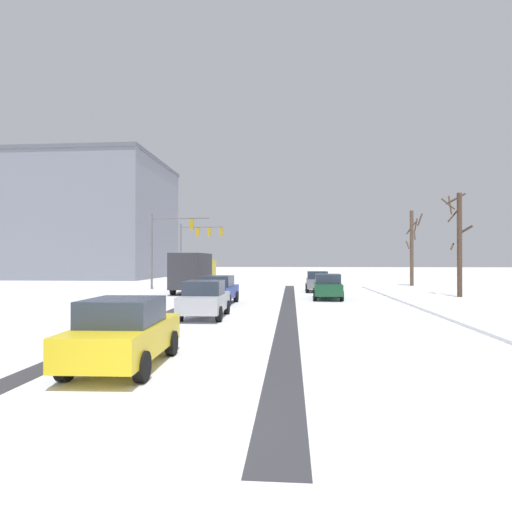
% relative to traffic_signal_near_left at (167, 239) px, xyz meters
% --- Properties ---
extents(ground_plane, '(300.00, 300.00, 0.00)m').
position_rel_traffic_signal_near_left_xyz_m(ground_plane, '(8.21, -30.18, -4.37)').
color(ground_plane, white).
extents(wheel_track_left_lane, '(0.72, 37.67, 0.01)m').
position_rel_traffic_signal_near_left_xyz_m(wheel_track_left_lane, '(4.93, -13.06, -4.37)').
color(wheel_track_left_lane, '#38383D').
rests_on(wheel_track_left_lane, ground).
extents(wheel_track_right_lane, '(0.81, 37.67, 0.01)m').
position_rel_traffic_signal_near_left_xyz_m(wheel_track_right_lane, '(10.53, -13.06, -4.37)').
color(wheel_track_right_lane, '#38383D').
rests_on(wheel_track_right_lane, ground).
extents(sidewalk_kerb_right, '(4.00, 37.67, 0.12)m').
position_rel_traffic_signal_near_left_xyz_m(sidewalk_kerb_right, '(19.18, -14.77, -4.31)').
color(sidewalk_kerb_right, white).
rests_on(sidewalk_kerb_right, ground).
extents(traffic_signal_near_left, '(5.14, 0.41, 6.50)m').
position_rel_traffic_signal_near_left_xyz_m(traffic_signal_near_left, '(0.00, 0.00, 0.00)').
color(traffic_signal_near_left, slate).
rests_on(traffic_signal_near_left, ground).
extents(traffic_signal_far_left, '(4.80, 0.56, 6.50)m').
position_rel_traffic_signal_near_left_xyz_m(traffic_signal_far_left, '(0.52, 9.96, 0.38)').
color(traffic_signal_far_left, slate).
rests_on(traffic_signal_far_left, ground).
extents(car_grey_lead, '(1.89, 4.13, 1.62)m').
position_rel_traffic_signal_near_left_xyz_m(car_grey_lead, '(12.75, -1.90, -3.55)').
color(car_grey_lead, slate).
rests_on(car_grey_lead, ground).
extents(car_dark_green_second, '(1.97, 4.17, 1.62)m').
position_rel_traffic_signal_near_left_xyz_m(car_dark_green_second, '(13.02, -8.53, -3.55)').
color(car_dark_green_second, '#194C2D').
rests_on(car_dark_green_second, ground).
extents(car_blue_third, '(1.97, 4.17, 1.62)m').
position_rel_traffic_signal_near_left_xyz_m(car_blue_third, '(6.53, -12.16, -3.55)').
color(car_blue_third, '#233899').
rests_on(car_blue_third, ground).
extents(car_silver_fourth, '(1.90, 4.13, 1.62)m').
position_rel_traffic_signal_near_left_xyz_m(car_silver_fourth, '(6.92, -18.07, -3.55)').
color(car_silver_fourth, '#B7BABF').
rests_on(car_silver_fourth, ground).
extents(car_yellow_cab_fifth, '(1.95, 4.16, 1.62)m').
position_rel_traffic_signal_near_left_xyz_m(car_yellow_cab_fifth, '(6.78, -26.88, -3.55)').
color(car_yellow_cab_fifth, yellow).
rests_on(car_yellow_cab_fifth, ground).
extents(box_truck_delivery, '(2.32, 7.40, 3.02)m').
position_rel_traffic_signal_near_left_xyz_m(box_truck_delivery, '(3.20, -3.70, -2.74)').
color(box_truck_delivery, yellow).
rests_on(box_truck_delivery, ground).
extents(bare_tree_sidewalk_mid, '(1.87, 1.83, 7.20)m').
position_rel_traffic_signal_near_left_xyz_m(bare_tree_sidewalk_mid, '(22.11, -6.04, -0.51)').
color(bare_tree_sidewalk_mid, '#4C3828').
rests_on(bare_tree_sidewalk_mid, ground).
extents(bare_tree_sidewalk_far, '(1.40, 1.68, 7.37)m').
position_rel_traffic_signal_near_left_xyz_m(bare_tree_sidewalk_far, '(22.50, 6.98, -0.43)').
color(bare_tree_sidewalk_far, brown).
rests_on(bare_tree_sidewalk_far, ground).
extents(office_building_far_left_block, '(24.59, 20.13, 16.69)m').
position_rel_traffic_signal_near_left_xyz_m(office_building_far_left_block, '(-20.09, 23.91, 3.98)').
color(office_building_far_left_block, gray).
rests_on(office_building_far_left_block, ground).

